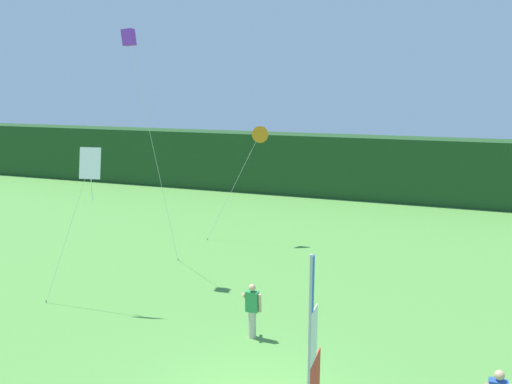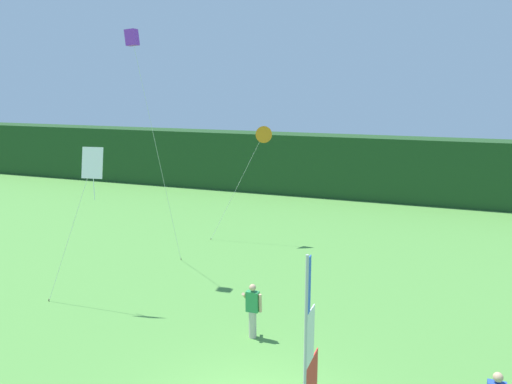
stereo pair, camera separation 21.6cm
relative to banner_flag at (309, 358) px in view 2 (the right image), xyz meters
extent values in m
cube|color=#1E421E|center=(-1.48, 24.41, -0.05)|extent=(80.00, 2.40, 3.93)
cylinder|color=#B7B7BC|center=(0.00, -0.29, 0.09)|extent=(0.06, 0.06, 4.21)
cube|color=white|center=(0.00, 0.04, 0.42)|extent=(0.02, 0.60, 1.12)
cube|color=blue|center=(0.00, -0.15, 1.55)|extent=(0.02, 0.23, 1.12)
sphere|color=tan|center=(3.49, 1.45, -0.50)|extent=(0.20, 0.20, 0.20)
cylinder|color=#B7B2A3|center=(-2.73, 4.09, -1.61)|extent=(0.22, 0.22, 0.80)
cube|color=#2D8E4C|center=(-2.73, 4.09, -0.91)|extent=(0.36, 0.20, 0.61)
sphere|color=tan|center=(-2.73, 4.09, -0.49)|extent=(0.20, 0.20, 0.20)
cylinder|color=tan|center=(-2.96, 4.15, -0.83)|extent=(0.09, 0.48, 0.42)
cylinder|color=tan|center=(-2.50, 4.10, -0.93)|extent=(0.09, 0.14, 0.56)
cylinder|color=brown|center=(-7.95, 9.43, -1.98)|extent=(0.03, 0.03, 0.08)
cylinder|color=silver|center=(-8.31, 8.53, 2.40)|extent=(0.73, 1.81, 8.83)
cube|color=purple|center=(-8.66, 7.63, 6.81)|extent=(0.46, 0.42, 0.59)
cylinder|color=brown|center=(-10.09, 4.08, -1.98)|extent=(0.03, 0.03, 0.08)
cylinder|color=silver|center=(-9.19, 4.29, 0.37)|extent=(1.83, 0.42, 4.78)
cube|color=white|center=(-8.28, 4.49, 2.76)|extent=(0.74, 0.31, 0.98)
cylinder|color=white|center=(-8.28, 4.49, 1.91)|extent=(0.02, 0.02, 0.70)
cylinder|color=brown|center=(-8.00, 12.46, -1.98)|extent=(0.03, 0.03, 0.08)
cylinder|color=silver|center=(-6.84, 12.84, 0.47)|extent=(2.34, 0.78, 4.97)
cone|color=orange|center=(-5.67, 13.23, 2.95)|extent=(0.82, 0.67, 0.78)
camera|label=1|loc=(2.09, -9.18, 5.23)|focal=36.97mm
camera|label=2|loc=(2.29, -9.11, 5.23)|focal=36.97mm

